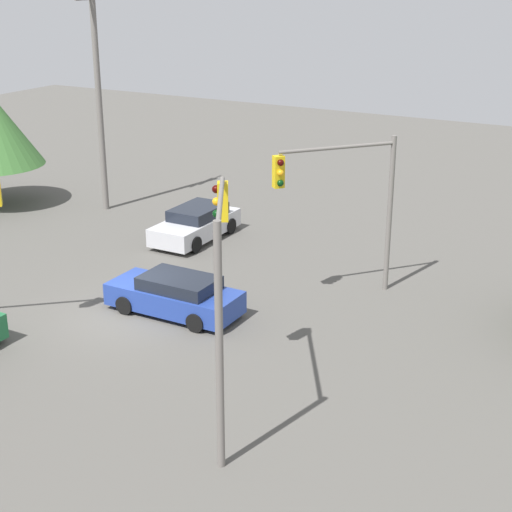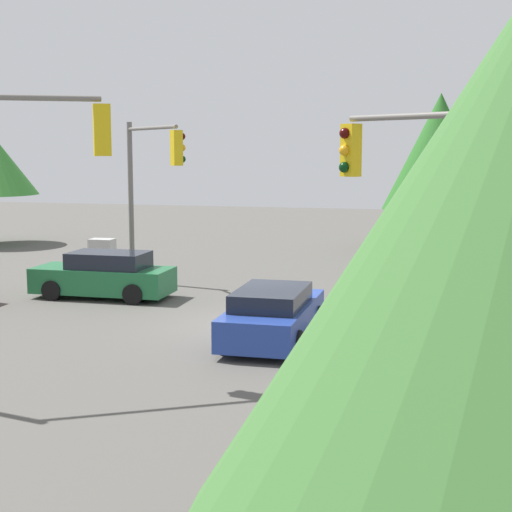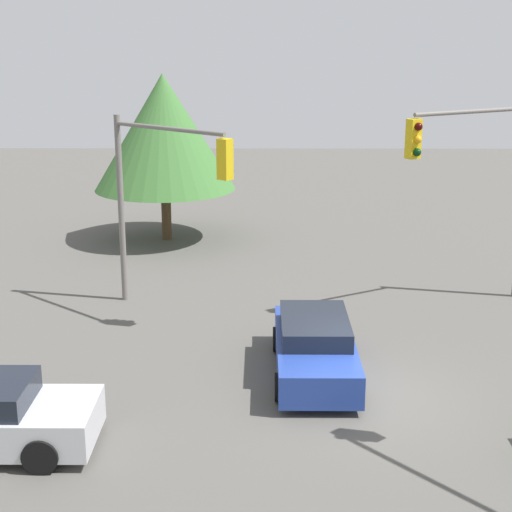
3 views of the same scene
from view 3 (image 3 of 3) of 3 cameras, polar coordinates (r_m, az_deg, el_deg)
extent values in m
plane|color=#54514C|center=(17.94, 7.79, -10.05)|extent=(80.00, 80.00, 0.00)
cube|color=#233D93|center=(18.70, 4.30, -7.01)|extent=(1.81, 4.54, 0.75)
cube|color=black|center=(18.69, 4.29, -5.07)|extent=(1.59, 2.50, 0.43)
cylinder|color=black|center=(17.59, 7.42, -9.44)|extent=(0.22, 0.63, 0.63)
cylinder|color=black|center=(17.46, 1.74, -9.50)|extent=(0.22, 0.63, 0.63)
cylinder|color=black|center=(20.15, 6.47, -6.05)|extent=(0.22, 0.63, 0.63)
cylinder|color=black|center=(20.05, 1.56, -6.07)|extent=(0.22, 0.63, 0.63)
cylinder|color=black|center=(16.83, -13.78, -10.91)|extent=(0.68, 0.22, 0.68)
cylinder|color=black|center=(15.32, -15.39, -13.85)|extent=(0.68, 0.22, 0.68)
cylinder|color=slate|center=(22.83, 15.71, 10.10)|extent=(3.86, 2.29, 0.12)
cube|color=gold|center=(21.41, 11.38, 8.35)|extent=(0.43, 0.41, 1.05)
sphere|color=#360503|center=(21.24, 11.73, 9.19)|extent=(0.22, 0.22, 0.22)
sphere|color=orange|center=(21.28, 11.68, 8.29)|extent=(0.22, 0.22, 0.22)
sphere|color=black|center=(21.33, 11.63, 7.40)|extent=(0.22, 0.22, 0.22)
cylinder|color=slate|center=(23.56, -9.78, 3.33)|extent=(0.18, 0.18, 5.59)
cylinder|color=slate|center=(21.58, -6.45, 9.20)|extent=(3.30, 2.81, 0.12)
cube|color=gold|center=(20.19, -2.27, 7.05)|extent=(0.44, 0.43, 1.05)
sphere|color=#360503|center=(20.26, -1.95, 8.04)|extent=(0.22, 0.22, 0.22)
sphere|color=orange|center=(20.31, -1.94, 7.11)|extent=(0.22, 0.22, 0.22)
sphere|color=black|center=(20.36, -1.93, 6.17)|extent=(0.22, 0.22, 0.22)
cylinder|color=#4C3823|center=(31.01, -6.53, 3.05)|extent=(0.38, 0.38, 2.02)
cone|color=#3D7033|center=(30.47, -6.72, 8.94)|extent=(5.44, 5.44, 4.39)
camera|label=1|loc=(37.75, 36.04, 17.71)|focal=55.00mm
camera|label=2|loc=(36.01, -4.35, 10.99)|focal=55.00mm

